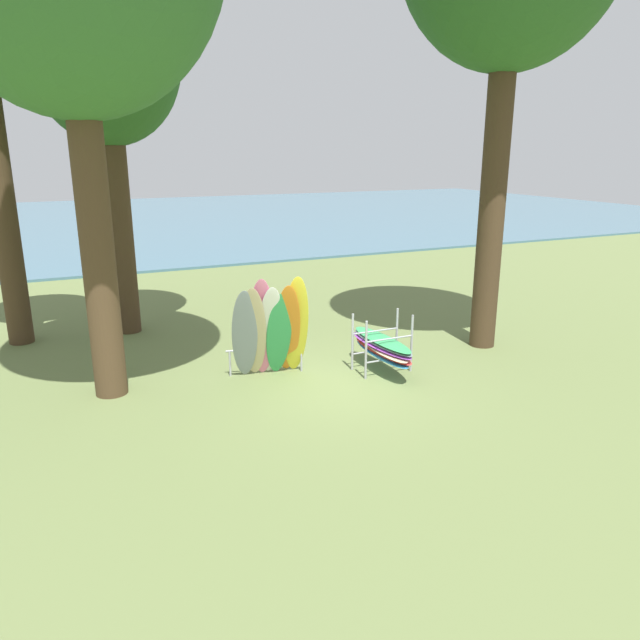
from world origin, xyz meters
name	(u,v)px	position (x,y,z in m)	size (l,w,h in m)	color
ground_plane	(327,383)	(0.00, 0.00, 0.00)	(80.00, 80.00, 0.00)	olive
lake_water	(127,221)	(0.00, 31.05, 0.05)	(80.00, 36.00, 0.10)	#477084
tree_far_left_back	(105,64)	(-3.16, 5.44, 6.49)	(3.48, 3.48, 8.64)	#42301E
leaning_board_pile	(271,331)	(-0.92, 0.72, 1.04)	(1.75, 1.16, 2.23)	gray
board_storage_rack	(382,346)	(1.39, 0.19, 0.55)	(1.15, 2.13, 1.25)	#9EA0A5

